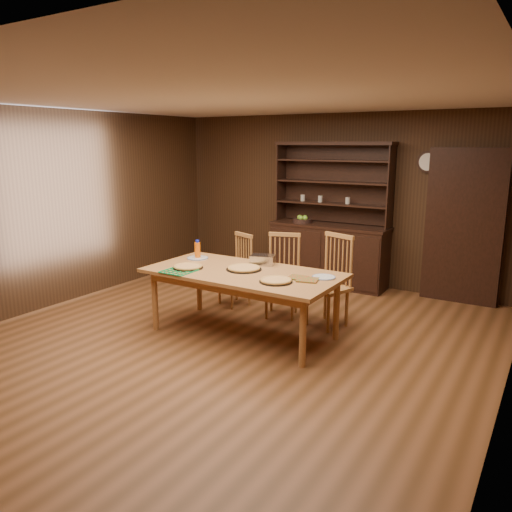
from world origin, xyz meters
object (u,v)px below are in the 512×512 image
Objects in this scene: chair_left at (238,267)px; chair_center at (283,272)px; juice_bottle at (198,250)px; chair_right at (332,277)px; china_hutch at (329,246)px; dining_table at (243,277)px.

chair_center is at bearing 17.14° from chair_left.
chair_left is 0.78m from juice_bottle.
juice_bottle is (-1.55, -0.61, 0.27)m from chair_right.
chair_right reaches higher than chair_left.
china_hutch is at bearing 74.33° from chair_center.
china_hutch is at bearing 89.24° from chair_left.
dining_table is 2.09× the size of chair_center.
dining_table is 0.88m from juice_bottle.
china_hutch is 1.97× the size of chair_right.
chair_center is at bearing -162.66° from chair_right.
china_hutch reaches higher than chair_center.
chair_right reaches higher than dining_table.
chair_right is at bearing 49.48° from dining_table.
chair_right is (0.68, -0.01, 0.03)m from chair_center.
chair_right is at bearing -65.12° from china_hutch.
juice_bottle is at bearing -162.52° from chair_center.
chair_center is 0.68m from chair_right.
dining_table is at bearing -15.63° from juice_bottle.
juice_bottle is at bearing -109.33° from china_hutch.
dining_table is at bearing -112.02° from chair_right.
chair_center reaches higher than chair_left.
china_hutch reaches higher than juice_bottle.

